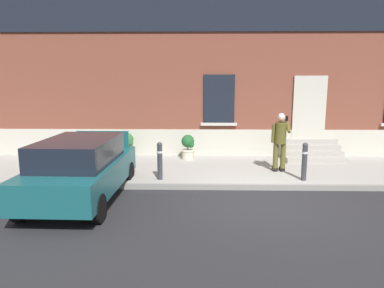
# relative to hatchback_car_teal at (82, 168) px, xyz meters

# --- Properties ---
(ground_plane) EXTENTS (80.00, 80.00, 0.00)m
(ground_plane) POSITION_rel_hatchback_car_teal_xyz_m (4.24, -0.08, -0.79)
(ground_plane) COLOR #232326
(sidewalk) EXTENTS (24.00, 3.60, 0.15)m
(sidewalk) POSITION_rel_hatchback_car_teal_xyz_m (4.24, 2.72, -0.71)
(sidewalk) COLOR #99968E
(sidewalk) RESTS_ON ground
(curb_edge) EXTENTS (24.00, 0.12, 0.15)m
(curb_edge) POSITION_rel_hatchback_car_teal_xyz_m (4.24, 0.86, -0.71)
(curb_edge) COLOR gray
(curb_edge) RESTS_ON ground
(building_facade) EXTENTS (24.00, 1.52, 7.50)m
(building_facade) POSITION_rel_hatchback_car_teal_xyz_m (4.24, 5.21, 2.94)
(building_facade) COLOR brown
(building_facade) RESTS_ON ground
(entrance_stoop) EXTENTS (1.98, 1.28, 0.64)m
(entrance_stoop) POSITION_rel_hatchback_car_teal_xyz_m (6.69, 4.04, -0.40)
(entrance_stoop) COLOR #9E998E
(entrance_stoop) RESTS_ON sidewalk
(hatchback_car_teal) EXTENTS (1.86, 4.10, 1.50)m
(hatchback_car_teal) POSITION_rel_hatchback_car_teal_xyz_m (0.00, 0.00, 0.00)
(hatchback_car_teal) COLOR #165156
(hatchback_car_teal) RESTS_ON ground
(bollard_near_person) EXTENTS (0.15, 0.15, 1.04)m
(bollard_near_person) POSITION_rel_hatchback_car_teal_xyz_m (5.65, 1.27, -0.08)
(bollard_near_person) COLOR #333338
(bollard_near_person) RESTS_ON sidewalk
(bollard_far_left) EXTENTS (0.15, 0.15, 1.04)m
(bollard_far_left) POSITION_rel_hatchback_car_teal_xyz_m (1.72, 1.27, -0.08)
(bollard_far_left) COLOR #333338
(bollard_far_left) RESTS_ON sidewalk
(person_on_phone) EXTENTS (0.51, 0.47, 1.75)m
(person_on_phone) POSITION_rel_hatchback_car_teal_xyz_m (5.19, 2.22, 0.36)
(person_on_phone) COLOR #514C1E
(person_on_phone) RESTS_ON sidewalk
(planter_olive) EXTENTS (0.44, 0.44, 0.86)m
(planter_olive) POSITION_rel_hatchback_car_teal_xyz_m (0.25, 4.12, -0.18)
(planter_olive) COLOR #606B38
(planter_olive) RESTS_ON sidewalk
(planter_cream) EXTENTS (0.44, 0.44, 0.86)m
(planter_cream) POSITION_rel_hatchback_car_teal_xyz_m (2.41, 3.80, -0.18)
(planter_cream) COLOR beige
(planter_cream) RESTS_ON sidewalk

